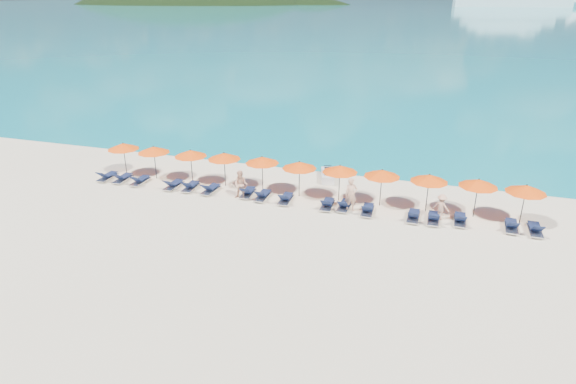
% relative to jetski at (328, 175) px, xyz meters
% --- Properties ---
extents(ground, '(1400.00, 1400.00, 0.00)m').
position_rel_jetski_xyz_m(ground, '(-0.98, -8.63, -0.33)').
color(ground, beige).
extents(sea, '(1600.00, 1300.00, 0.01)m').
position_rel_jetski_xyz_m(sea, '(-0.98, 651.37, -0.32)').
color(sea, '#1FA9B2').
rests_on(sea, ground).
extents(headland_main, '(374.00, 242.00, 126.50)m').
position_rel_jetski_xyz_m(headland_main, '(-300.98, 531.37, -38.33)').
color(headland_main, black).
rests_on(headland_main, ground).
extents(headland_small, '(162.00, 126.00, 85.50)m').
position_rel_jetski_xyz_m(headland_small, '(-150.98, 551.37, -35.33)').
color(headland_small, black).
rests_on(headland_small, ground).
extents(jetski, '(1.38, 2.37, 0.79)m').
position_rel_jetski_xyz_m(jetski, '(0.00, 0.00, 0.00)').
color(jetski, white).
rests_on(jetski, ground).
extents(beachgoer_a, '(0.85, 0.72, 1.97)m').
position_rel_jetski_xyz_m(beachgoer_a, '(2.39, -4.42, 0.66)').
color(beachgoer_a, '#DDA17F').
rests_on(beachgoer_a, ground).
extents(beachgoer_b, '(0.89, 0.55, 1.76)m').
position_rel_jetski_xyz_m(beachgoer_b, '(-4.27, -4.67, 0.56)').
color(beachgoer_b, '#DDA17F').
rests_on(beachgoer_b, ground).
extents(beachgoer_c, '(1.03, 0.71, 1.46)m').
position_rel_jetski_xyz_m(beachgoer_c, '(7.31, -4.02, 0.41)').
color(beachgoer_c, '#DDA17F').
rests_on(beachgoer_c, ground).
extents(umbrella_0, '(2.10, 2.10, 2.28)m').
position_rel_jetski_xyz_m(umbrella_0, '(-13.42, -3.20, 1.69)').
color(umbrella_0, black).
rests_on(umbrella_0, ground).
extents(umbrella_1, '(2.10, 2.10, 2.28)m').
position_rel_jetski_xyz_m(umbrella_1, '(-11.04, -3.24, 1.69)').
color(umbrella_1, black).
rests_on(umbrella_1, ground).
extents(umbrella_2, '(2.10, 2.10, 2.28)m').
position_rel_jetski_xyz_m(umbrella_2, '(-8.35, -3.20, 1.69)').
color(umbrella_2, black).
rests_on(umbrella_2, ground).
extents(umbrella_3, '(2.10, 2.10, 2.28)m').
position_rel_jetski_xyz_m(umbrella_3, '(-6.04, -3.07, 1.69)').
color(umbrella_3, black).
rests_on(umbrella_3, ground).
extents(umbrella_4, '(2.10, 2.10, 2.28)m').
position_rel_jetski_xyz_m(umbrella_4, '(-3.48, -3.06, 1.69)').
color(umbrella_4, black).
rests_on(umbrella_4, ground).
extents(umbrella_5, '(2.10, 2.10, 2.28)m').
position_rel_jetski_xyz_m(umbrella_5, '(-1.01, -3.28, 1.69)').
color(umbrella_5, black).
rests_on(umbrella_5, ground).
extents(umbrella_6, '(2.10, 2.10, 2.28)m').
position_rel_jetski_xyz_m(umbrella_6, '(1.44, -3.19, 1.69)').
color(umbrella_6, black).
rests_on(umbrella_6, ground).
extents(umbrella_7, '(2.10, 2.10, 2.28)m').
position_rel_jetski_xyz_m(umbrella_7, '(3.89, -3.19, 1.69)').
color(umbrella_7, black).
rests_on(umbrella_7, ground).
extents(umbrella_8, '(2.10, 2.10, 2.28)m').
position_rel_jetski_xyz_m(umbrella_8, '(6.50, -3.18, 1.69)').
color(umbrella_8, black).
rests_on(umbrella_8, ground).
extents(umbrella_9, '(2.10, 2.10, 2.28)m').
position_rel_jetski_xyz_m(umbrella_9, '(9.07, -3.13, 1.69)').
color(umbrella_9, black).
rests_on(umbrella_9, ground).
extents(umbrella_10, '(2.10, 2.10, 2.28)m').
position_rel_jetski_xyz_m(umbrella_10, '(11.43, -3.28, 1.69)').
color(umbrella_10, black).
rests_on(umbrella_10, ground).
extents(lounger_0, '(0.63, 1.70, 0.66)m').
position_rel_jetski_xyz_m(lounger_0, '(-14.04, -4.46, -0.09)').
color(lounger_0, silver).
rests_on(lounger_0, ground).
extents(lounger_1, '(0.68, 1.72, 0.66)m').
position_rel_jetski_xyz_m(lounger_1, '(-12.86, -4.43, -0.09)').
color(lounger_1, silver).
rests_on(lounger_1, ground).
extents(lounger_2, '(0.64, 1.71, 0.66)m').
position_rel_jetski_xyz_m(lounger_2, '(-11.51, -4.46, -0.09)').
color(lounger_2, silver).
rests_on(lounger_2, ground).
extents(lounger_3, '(0.68, 1.72, 0.66)m').
position_rel_jetski_xyz_m(lounger_3, '(-9.04, -4.46, -0.09)').
color(lounger_3, silver).
rests_on(lounger_3, ground).
extents(lounger_4, '(0.74, 1.74, 0.66)m').
position_rel_jetski_xyz_m(lounger_4, '(-7.86, -4.37, -0.09)').
color(lounger_4, silver).
rests_on(lounger_4, ground).
extents(lounger_5, '(0.71, 1.73, 0.66)m').
position_rel_jetski_xyz_m(lounger_5, '(-6.45, -4.40, -0.09)').
color(lounger_5, silver).
rests_on(lounger_5, ground).
extents(lounger_6, '(0.75, 1.74, 0.66)m').
position_rel_jetski_xyz_m(lounger_6, '(-4.03, -4.20, -0.09)').
color(lounger_6, silver).
rests_on(lounger_6, ground).
extents(lounger_7, '(0.65, 1.71, 0.66)m').
position_rel_jetski_xyz_m(lounger_7, '(-2.99, -4.36, -0.09)').
color(lounger_7, silver).
rests_on(lounger_7, ground).
extents(lounger_8, '(0.70, 1.73, 0.66)m').
position_rel_jetski_xyz_m(lounger_8, '(-1.51, -4.41, -0.09)').
color(lounger_8, silver).
rests_on(lounger_8, ground).
extents(lounger_9, '(0.69, 1.72, 0.66)m').
position_rel_jetski_xyz_m(lounger_9, '(1.04, -4.45, -0.09)').
color(lounger_9, silver).
rests_on(lounger_9, ground).
extents(lounger_10, '(0.67, 1.72, 0.66)m').
position_rel_jetski_xyz_m(lounger_10, '(2.02, -4.31, -0.09)').
color(lounger_10, silver).
rests_on(lounger_10, ground).
extents(lounger_11, '(0.69, 1.72, 0.66)m').
position_rel_jetski_xyz_m(lounger_11, '(3.38, -4.51, -0.09)').
color(lounger_11, silver).
rests_on(lounger_11, ground).
extents(lounger_12, '(0.65, 1.71, 0.66)m').
position_rel_jetski_xyz_m(lounger_12, '(5.91, -4.54, -0.09)').
color(lounger_12, silver).
rests_on(lounger_12, ground).
extents(lounger_13, '(0.64, 1.71, 0.66)m').
position_rel_jetski_xyz_m(lounger_13, '(6.98, -4.52, -0.09)').
color(lounger_13, silver).
rests_on(lounger_13, ground).
extents(lounger_14, '(0.62, 1.70, 0.66)m').
position_rel_jetski_xyz_m(lounger_14, '(8.35, -4.25, -0.09)').
color(lounger_14, silver).
rests_on(lounger_14, ground).
extents(lounger_15, '(0.68, 1.72, 0.66)m').
position_rel_jetski_xyz_m(lounger_15, '(10.92, -4.22, -0.09)').
color(lounger_15, silver).
rests_on(lounger_15, ground).
extents(lounger_16, '(0.64, 1.71, 0.66)m').
position_rel_jetski_xyz_m(lounger_16, '(12.04, -4.28, -0.09)').
color(lounger_16, silver).
rests_on(lounger_16, ground).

